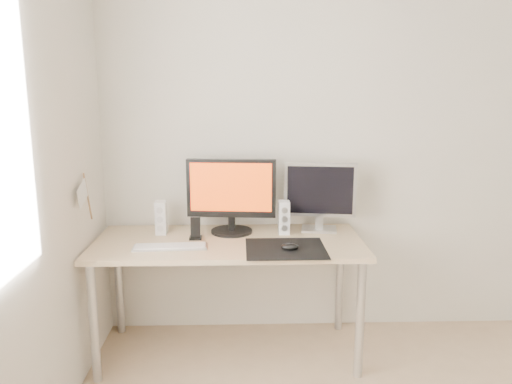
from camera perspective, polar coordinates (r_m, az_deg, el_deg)
name	(u,v)px	position (r m, az deg, el deg)	size (l,w,h in m)	color
wall_back	(371,146)	(3.36, 13.00, 5.15)	(3.50, 3.50, 0.00)	white
mousepad	(286,249)	(2.84, 3.41, -6.47)	(0.45, 0.40, 0.00)	black
mouse	(290,247)	(2.81, 3.87, -6.27)	(0.10, 0.06, 0.04)	black
desk	(229,253)	(3.02, -3.15, -6.94)	(1.60, 0.70, 0.73)	#D1B587
main_monitor	(231,193)	(3.08, -2.84, -0.15)	(0.55, 0.28, 0.47)	black
second_monitor	(320,193)	(3.17, 7.32, -0.16)	(0.45, 0.19, 0.43)	silver
speaker_left	(161,218)	(3.14, -10.80, -2.92)	(0.07, 0.08, 0.21)	white
speaker_right	(284,218)	(3.10, 3.22, -2.94)	(0.07, 0.08, 0.21)	white
keyboard	(170,247)	(2.89, -9.76, -6.18)	(0.43, 0.14, 0.02)	silver
phone_dock	(196,233)	(3.03, -6.91, -4.62)	(0.07, 0.06, 0.13)	black
pennant	(84,194)	(2.91, -19.04, -0.23)	(0.01, 0.23, 0.29)	#A57F54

